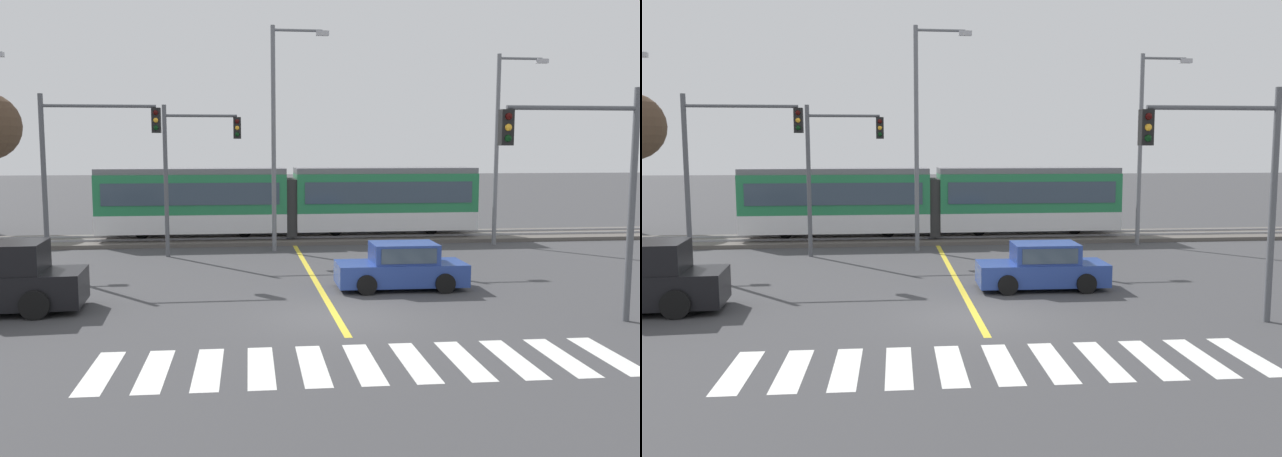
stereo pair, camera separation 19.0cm
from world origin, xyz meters
The scene contains 23 objects.
ground_plane centered at (0.00, 0.00, 0.00)m, with size 200.00×200.00×0.00m, color #3D3D3F.
track_bed centered at (0.00, 15.61, 0.09)m, with size 120.00×4.00×0.18m, color #56514C.
rail_near centered at (0.00, 14.89, 0.23)m, with size 120.00×0.08×0.10m, color #939399.
rail_far centered at (0.00, 16.33, 0.23)m, with size 120.00×0.08×0.10m, color #939399.
light_rail_tram centered at (-0.06, 15.60, 2.05)m, with size 18.50×2.64×3.43m.
crosswalk_stripe_0 centered at (-5.50, -3.96, 0.00)m, with size 0.56×2.80×0.01m, color silver.
crosswalk_stripe_1 centered at (-4.40, -3.98, 0.00)m, with size 0.56×2.80×0.01m, color silver.
crosswalk_stripe_2 centered at (-3.30, -3.99, 0.00)m, with size 0.56×2.80×0.01m, color silver.
crosswalk_stripe_3 centered at (-2.20, -4.01, 0.00)m, with size 0.56×2.80×0.01m, color silver.
crosswalk_stripe_4 centered at (-1.10, -4.03, 0.00)m, with size 0.56×2.80×0.01m, color silver.
crosswalk_stripe_5 centered at (0.00, -4.04, 0.00)m, with size 0.56×2.80×0.01m, color silver.
crosswalk_stripe_6 centered at (1.10, -4.06, 0.00)m, with size 0.56×2.80×0.01m, color silver.
crosswalk_stripe_7 centered at (2.20, -4.08, 0.00)m, with size 0.56×2.80×0.01m, color silver.
crosswalk_stripe_8 centered at (3.30, -4.10, 0.00)m, with size 0.56×2.80×0.01m, color silver.
crosswalk_stripe_9 centered at (4.40, -4.11, 0.00)m, with size 0.56×2.80×0.01m, color silver.
crosswalk_stripe_10 centered at (5.50, -4.13, 0.00)m, with size 0.56×2.80×0.01m, color silver.
lane_centre_line centered at (0.00, 5.78, 0.00)m, with size 0.20×15.65×0.01m, color gold.
sedan_crossing centered at (2.64, 3.47, 0.70)m, with size 4.23×1.98×1.52m.
traffic_light_far_left centered at (-4.59, 11.09, 4.16)m, with size 3.25×0.38×6.37m.
traffic_light_mid_left centered at (-8.14, 7.41, 4.32)m, with size 4.25×0.38×6.51m.
traffic_light_near_right centered at (6.36, -1.35, 4.01)m, with size 3.75×0.38×6.14m.
street_lamp_centre centered at (-0.82, 12.19, 5.57)m, with size 2.54×0.28×9.86m.
street_lamp_east centered at (9.71, 12.90, 5.08)m, with size 2.46×0.28×8.92m.
Camera 1 is at (-2.63, -17.87, 4.60)m, focal length 38.00 mm.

